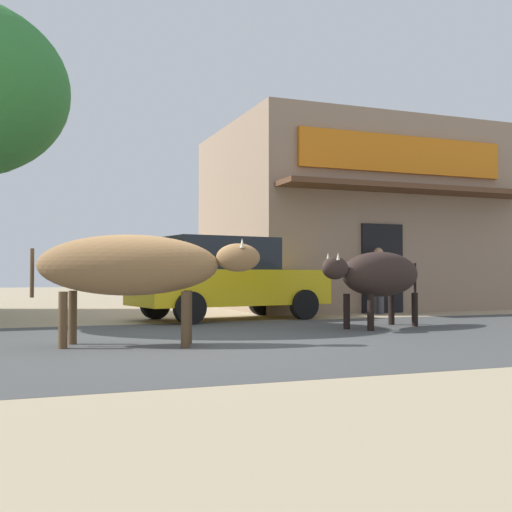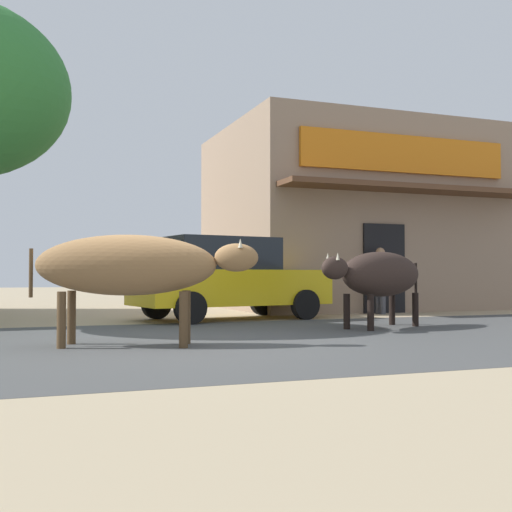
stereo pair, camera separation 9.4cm
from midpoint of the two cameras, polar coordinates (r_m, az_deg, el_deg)
name	(u,v)px [view 2 (the right image)]	position (r m, az deg, el deg)	size (l,w,h in m)	color
ground	(168,343)	(8.58, -7.46, -7.68)	(80.00, 80.00, 0.00)	tan
asphalt_road	(168,343)	(8.58, -7.46, -7.67)	(72.00, 6.64, 0.00)	#444545
storefront_right_club	(348,220)	(18.23, 8.35, 3.17)	(6.97, 6.54, 4.86)	gray
parked_hatchback_car	(227,278)	(12.96, -2.41, -1.93)	(4.12, 2.34, 1.64)	gold
cow_near_brown	(131,266)	(8.27, -10.71, -0.88)	(2.83, 1.39, 1.41)	olive
cow_far_dark	(380,275)	(11.08, 11.15, -1.64)	(2.53, 1.46, 1.29)	#30231E
pedestrian_by_shop	(380,275)	(15.00, 11.15, -1.70)	(0.46, 0.61, 1.52)	#3F3F47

